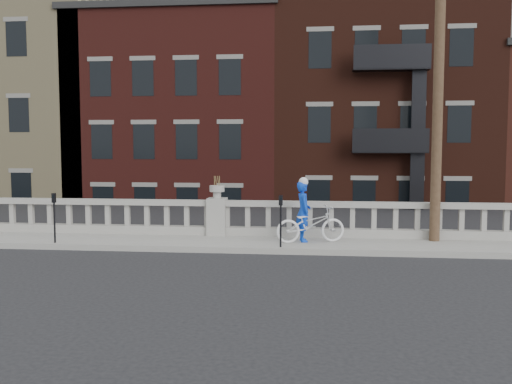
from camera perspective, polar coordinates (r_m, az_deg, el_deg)
ground at (r=13.21m, az=-6.92°, el=-7.62°), size 120.00×120.00×0.00m
sidewalk at (r=16.07m, az=-4.49°, el=-5.10°), size 32.00×2.20×0.15m
balustrade at (r=16.91m, az=-3.91°, el=-2.66°), size 28.00×0.34×1.03m
planter_pedestal at (r=16.89m, az=-3.91°, el=-2.02°), size 0.55×0.55×1.76m
lower_level at (r=35.68m, az=2.37°, el=4.46°), size 80.00×44.00×20.80m
utility_pole at (r=16.66m, az=17.84°, el=12.87°), size 1.60×0.28×10.00m
parking_meter_b at (r=16.45m, az=-19.53°, el=-1.89°), size 0.10×0.09×1.36m
parking_meter_c at (r=14.85m, az=2.48°, el=-2.31°), size 0.10×0.09×1.36m
bicycle at (r=15.67m, az=5.47°, el=-3.22°), size 2.02×1.20×1.00m
cyclist at (r=15.77m, az=4.75°, el=-1.94°), size 0.53×0.68×1.67m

